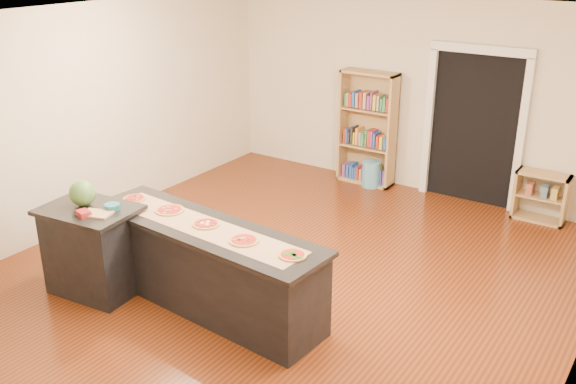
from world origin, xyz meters
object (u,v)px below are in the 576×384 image
Objects in this scene: kitchen_island at (206,266)px; low_shelf at (541,197)px; watermelon at (82,193)px; waste_bin at (371,174)px; side_counter at (93,249)px; bookshelf at (367,128)px.

kitchen_island reaches higher than low_shelf.
watermelon is at bearing -158.28° from kitchen_island.
low_shelf reaches higher than waste_bin.
watermelon reaches higher than waste_bin.
watermelon is (-1.27, -0.40, 0.64)m from kitchen_island.
side_counter is 1.44× the size of low_shelf.
kitchen_island is at bearing 17.49° from watermelon.
side_counter is at bearing -13.84° from watermelon.
side_counter is 0.56× the size of bookshelf.
kitchen_island is at bearing -85.67° from bookshelf.
waste_bin is (0.16, -0.11, -0.66)m from bookshelf.
side_counter is 3.59× the size of watermelon.
waste_bin is (1.03, 4.39, -0.28)m from side_counter.
waste_bin is at bearing -177.09° from low_shelf.
low_shelf is 1.68× the size of waste_bin.
low_shelf is (2.27, 4.09, -0.11)m from kitchen_island.
kitchen_island is at bearing -87.84° from waste_bin.
kitchen_island is 4.11m from bookshelf.
side_counter reaches higher than low_shelf.
watermelon is at bearing -102.12° from bookshelf.
low_shelf is 5.77m from watermelon.
bookshelf is at bearing 77.88° from watermelon.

